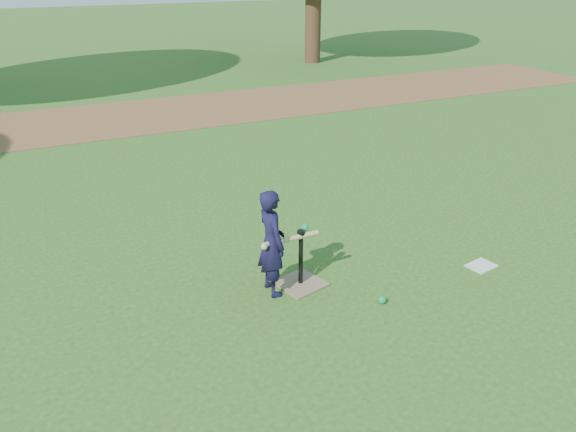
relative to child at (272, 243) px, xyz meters
name	(u,v)px	position (x,y,z in m)	size (l,w,h in m)	color
ground	(294,284)	(0.25, 0.02, -0.55)	(80.00, 80.00, 0.00)	#285116
dirt_strip	(140,116)	(0.25, 7.52, -0.54)	(24.00, 3.00, 0.01)	brown
child	(272,243)	(0.00, 0.00, 0.00)	(0.40, 0.26, 1.09)	black
wiffle_ball_ground	(382,300)	(0.87, -0.66, -0.51)	(0.08, 0.08, 0.08)	#0C8C47
clipboard	(481,266)	(2.26, -0.52, -0.54)	(0.30, 0.23, 0.01)	silver
batting_tee	(301,275)	(0.31, -0.01, -0.44)	(0.53, 0.53, 0.61)	#7B694E
swing_action	(291,237)	(0.20, -0.02, 0.03)	(0.63, 0.18, 0.12)	tan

